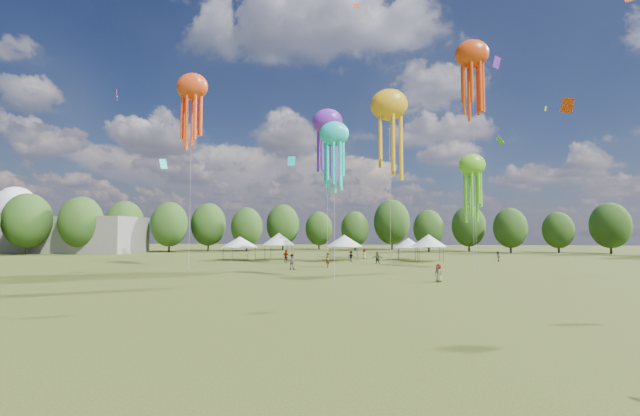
# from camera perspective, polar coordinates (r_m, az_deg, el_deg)

# --- Properties ---
(ground) EXTENTS (300.00, 300.00, 0.00)m
(ground) POSITION_cam_1_polar(r_m,az_deg,el_deg) (12.89, 1.40, -23.00)
(ground) COLOR #384416
(ground) RESTS_ON ground
(spectator_near) EXTENTS (0.91, 0.72, 1.86)m
(spectator_near) POSITION_cam_1_polar(r_m,az_deg,el_deg) (49.19, -3.96, -7.49)
(spectator_near) COLOR gray
(spectator_near) RESTS_ON ground
(spectators_far) EXTENTS (32.63, 32.92, 1.86)m
(spectators_far) POSITION_cam_1_polar(r_m,az_deg,el_deg) (59.36, 7.00, -6.88)
(spectators_far) COLOR gray
(spectators_far) RESTS_ON ground
(festival_tents) EXTENTS (35.74, 10.12, 4.43)m
(festival_tents) POSITION_cam_1_polar(r_m,az_deg,el_deg) (66.52, 1.78, -4.59)
(festival_tents) COLOR #47474C
(festival_tents) RESTS_ON ground
(show_kites) EXTENTS (40.25, 24.84, 32.01)m
(show_kites) POSITION_cam_1_polar(r_m,az_deg,el_deg) (55.93, 8.18, 12.95)
(show_kites) COLOR purple
(show_kites) RESTS_ON ground
(small_kites) EXTENTS (76.03, 62.55, 46.57)m
(small_kites) POSITION_cam_1_polar(r_m,az_deg,el_deg) (57.13, 5.62, 22.52)
(small_kites) COLOR purple
(small_kites) RESTS_ON ground
(treeline) EXTENTS (201.57, 95.24, 13.43)m
(treeline) POSITION_cam_1_polar(r_m,az_deg,el_deg) (74.81, 4.08, -1.85)
(treeline) COLOR #38281C
(treeline) RESTS_ON ground
(hangar) EXTENTS (40.00, 12.00, 8.00)m
(hangar) POSITION_cam_1_polar(r_m,az_deg,el_deg) (111.63, -33.05, -3.15)
(hangar) COLOR gray
(hangar) RESTS_ON ground
(radome) EXTENTS (9.00, 9.00, 16.00)m
(radome) POSITION_cam_1_polar(r_m,az_deg,el_deg) (127.06, -36.61, -0.31)
(radome) COLOR white
(radome) RESTS_ON ground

